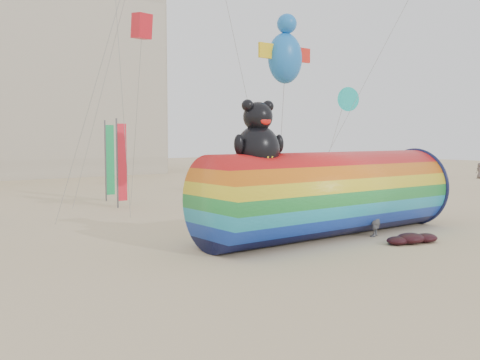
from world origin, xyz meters
TOP-DOWN VIEW (x-y plane):
  - ground at (0.00, 0.00)m, footprint 160.00×160.00m
  - windsock_assembly at (3.95, -0.04)m, footprint 12.04×3.67m
  - kite_handler at (5.36, -1.29)m, footprint 0.81×0.72m
  - fabric_bundle at (5.48, -3.06)m, footprint 2.62×1.35m
  - festival_banners at (-1.45, 14.49)m, footprint 9.25×4.47m

SIDE VIEW (x-z plane):
  - ground at x=0.00m, z-range 0.00..0.00m
  - fabric_bundle at x=5.48m, z-range -0.03..0.37m
  - kite_handler at x=5.36m, z-range 0.00..1.86m
  - windsock_assembly at x=3.95m, z-range -0.93..4.62m
  - festival_banners at x=-1.45m, z-range 0.04..5.24m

